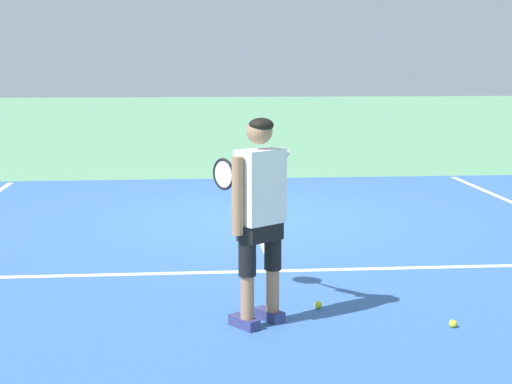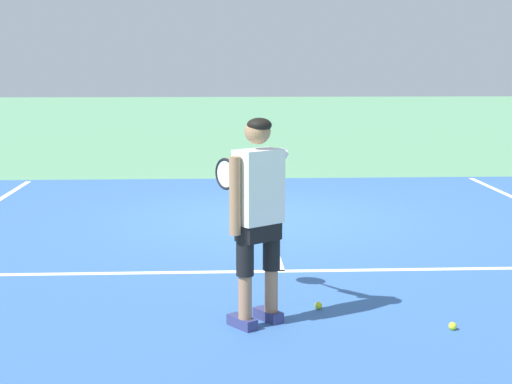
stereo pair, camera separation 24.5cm
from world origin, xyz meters
The scene contains 7 objects.
ground_plane centered at (0.00, 0.00, 0.00)m, with size 80.00×80.00×0.00m, color #609E70.
court_inner_surface centered at (0.00, -1.17, 0.00)m, with size 10.98×9.96×0.00m, color #3866A8.
line_service centered at (0.00, -2.79, 0.00)m, with size 8.23×0.10×0.01m, color white.
line_centre_service centered at (0.00, 0.41, 0.00)m, with size 0.10×6.40×0.01m, color white.
tennis_player centered at (-0.32, -4.42, 0.99)m, with size 0.63×1.20×1.71m.
tennis_ball_near_feet centered at (1.25, -4.64, 0.03)m, with size 0.07×0.07×0.07m, color #CCE02D.
tennis_ball_by_baseline centered at (0.24, -4.05, 0.03)m, with size 0.07×0.07×0.07m, color #CCE02D.
Camera 1 is at (-0.87, -10.54, 2.13)m, focal length 54.26 mm.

